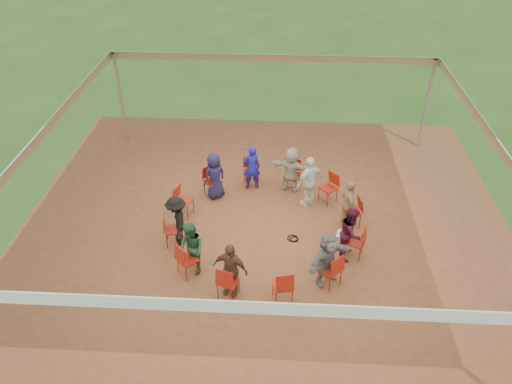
# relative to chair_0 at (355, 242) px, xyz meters

# --- Properties ---
(ground) EXTENTS (80.00, 80.00, 0.00)m
(ground) POSITION_rel_chair_0_xyz_m (-2.21, 0.71, -0.45)
(ground) COLOR #2A5219
(ground) RESTS_ON ground
(dirt_patch) EXTENTS (13.00, 13.00, 0.00)m
(dirt_patch) POSITION_rel_chair_0_xyz_m (-2.21, 0.71, -0.44)
(dirt_patch) COLOR brown
(dirt_patch) RESTS_ON ground
(tent) EXTENTS (10.33, 10.33, 3.00)m
(tent) POSITION_rel_chair_0_xyz_m (-2.21, 0.71, 1.92)
(tent) COLOR #B2B2B7
(tent) RESTS_ON ground
(chair_0) EXTENTS (0.55, 0.53, 0.90)m
(chair_0) POSITION_rel_chair_0_xyz_m (0.00, 0.00, 0.00)
(chair_0) COLOR #A11D0E
(chair_0) RESTS_ON ground
(chair_1) EXTENTS (0.52, 0.50, 0.90)m
(chair_1) POSITION_rel_chair_0_xyz_m (0.06, 1.20, 0.00)
(chair_1) COLOR #A11D0E
(chair_1) RESTS_ON ground
(chair_2) EXTENTS (0.61, 0.61, 0.90)m
(chair_2) POSITION_rel_chair_0_xyz_m (-0.49, 2.27, 0.00)
(chair_2) COLOR #A11D0E
(chair_2) RESTS_ON ground
(chair_3) EXTENTS (0.53, 0.55, 0.90)m
(chair_3) POSITION_rel_chair_0_xyz_m (-1.50, 2.92, 0.00)
(chair_3) COLOR #A11D0E
(chair_3) RESTS_ON ground
(chair_4) EXTENTS (0.50, 0.52, 0.90)m
(chair_4) POSITION_rel_chair_0_xyz_m (-2.71, 2.98, 0.00)
(chair_4) COLOR #A11D0E
(chair_4) RESTS_ON ground
(chair_5) EXTENTS (0.61, 0.61, 0.90)m
(chair_5) POSITION_rel_chair_0_xyz_m (-3.78, 2.43, 0.00)
(chair_5) COLOR #A11D0E
(chair_5) RESTS_ON ground
(chair_6) EXTENTS (0.55, 0.53, 0.90)m
(chair_6) POSITION_rel_chair_0_xyz_m (-4.43, 1.42, 0.00)
(chair_6) COLOR #A11D0E
(chair_6) RESTS_ON ground
(chair_7) EXTENTS (0.52, 0.50, 0.90)m
(chair_7) POSITION_rel_chair_0_xyz_m (-4.49, 0.22, 0.00)
(chair_7) COLOR #A11D0E
(chair_7) RESTS_ON ground
(chair_8) EXTENTS (0.61, 0.61, 0.90)m
(chair_8) POSITION_rel_chair_0_xyz_m (-3.93, -0.85, 0.00)
(chair_8) COLOR #A11D0E
(chair_8) RESTS_ON ground
(chair_9) EXTENTS (0.53, 0.55, 0.90)m
(chair_9) POSITION_rel_chair_0_xyz_m (-2.92, -1.50, 0.00)
(chair_9) COLOR #A11D0E
(chair_9) RESTS_ON ground
(chair_10) EXTENTS (0.50, 0.52, 0.90)m
(chair_10) POSITION_rel_chair_0_xyz_m (-1.72, -1.56, 0.00)
(chair_10) COLOR #A11D0E
(chair_10) RESTS_ON ground
(chair_11) EXTENTS (0.61, 0.61, 0.90)m
(chair_11) POSITION_rel_chair_0_xyz_m (-0.65, -1.01, 0.00)
(chair_11) COLOR #A11D0E
(chair_11) RESTS_ON ground
(person_seated_0) EXTENTS (0.58, 0.76, 1.39)m
(person_seated_0) POSITION_rel_chair_0_xyz_m (-0.11, 0.04, 0.25)
(person_seated_0) COLOR #3B0E1F
(person_seated_0) RESTS_ON ground
(person_seated_1) EXTENTS (0.58, 0.89, 1.39)m
(person_seated_1) POSITION_rel_chair_0_xyz_m (-0.06, 1.18, 0.25)
(person_seated_1) COLOR tan
(person_seated_1) RESTS_ON ground
(person_seated_2) EXTENTS (1.38, 0.86, 1.39)m
(person_seated_2) POSITION_rel_chair_0_xyz_m (-1.54, 2.81, 0.25)
(person_seated_2) COLOR #B9B7A5
(person_seated_2) RESTS_ON ground
(person_seated_3) EXTENTS (0.57, 0.43, 1.39)m
(person_seated_3) POSITION_rel_chair_0_xyz_m (-2.68, 2.86, 0.25)
(person_seated_3) COLOR #1A1C97
(person_seated_3) RESTS_ON ground
(person_seated_4) EXTENTS (0.76, 0.74, 1.39)m
(person_seated_4) POSITION_rel_chair_0_xyz_m (-3.69, 2.34, 0.25)
(person_seated_4) COLOR #1D1A3E
(person_seated_4) RESTS_ON ground
(person_seated_5) EXTENTS (0.63, 0.98, 1.39)m
(person_seated_5) POSITION_rel_chair_0_xyz_m (-4.37, 0.24, 0.25)
(person_seated_5) COLOR black
(person_seated_5) RESTS_ON ground
(person_seated_6) EXTENTS (0.74, 0.76, 1.39)m
(person_seated_6) POSITION_rel_chair_0_xyz_m (-3.85, -0.77, 0.25)
(person_seated_6) COLOR #285136
(person_seated_6) RESTS_ON ground
(person_seated_7) EXTENTS (0.91, 0.65, 1.39)m
(person_seated_7) POSITION_rel_chair_0_xyz_m (-2.89, -1.39, 0.25)
(person_seated_7) COLOR brown
(person_seated_7) RESTS_ON ground
(person_seated_8) EXTENTS (1.28, 1.23, 1.39)m
(person_seated_8) POSITION_rel_chair_0_xyz_m (-0.73, -0.92, 0.25)
(person_seated_8) COLOR slate
(person_seated_8) RESTS_ON ground
(standing_person) EXTENTS (0.98, 0.93, 1.53)m
(standing_person) POSITION_rel_chair_0_xyz_m (-1.04, 2.11, 0.32)
(standing_person) COLOR white
(standing_person) RESTS_ON ground
(cable_coil) EXTENTS (0.37, 0.37, 0.03)m
(cable_coil) POSITION_rel_chair_0_xyz_m (-1.46, 0.55, -0.43)
(cable_coil) COLOR black
(cable_coil) RESTS_ON ground
(laptop) EXTENTS (0.32, 0.36, 0.21)m
(laptop) POSITION_rel_chair_0_xyz_m (-0.27, 0.09, 0.20)
(laptop) COLOR #B7B7BC
(laptop) RESTS_ON ground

